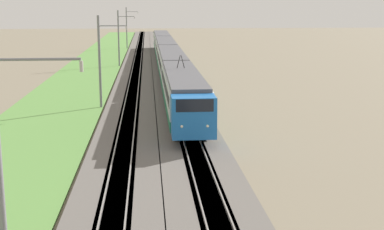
{
  "coord_description": "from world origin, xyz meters",
  "views": [
    {
      "loc": [
        -8.29,
        -1.56,
        9.13
      ],
      "look_at": [
        25.12,
        -4.35,
        2.16
      ],
      "focal_mm": 50.0,
      "sensor_mm": 36.0,
      "label": 1
    }
  ],
  "objects_px": {
    "catenary_mast_mid": "(100,61)",
    "catenary_mast_far": "(119,38)",
    "catenary_mast_distant": "(127,27)",
    "passenger_train": "(168,56)",
    "catenary_mast_near": "(1,175)"
  },
  "relations": [
    {
      "from": "catenary_mast_near",
      "to": "catenary_mast_far",
      "type": "relative_size",
      "value": 1.04
    },
    {
      "from": "catenary_mast_near",
      "to": "catenary_mast_mid",
      "type": "bearing_deg",
      "value": -0.0
    },
    {
      "from": "passenger_train",
      "to": "catenary_mast_distant",
      "type": "height_order",
      "value": "catenary_mast_distant"
    },
    {
      "from": "passenger_train",
      "to": "catenary_mast_near",
      "type": "height_order",
      "value": "catenary_mast_near"
    },
    {
      "from": "passenger_train",
      "to": "catenary_mast_far",
      "type": "xyz_separation_m",
      "value": [
        8.04,
        6.92,
        1.98
      ]
    },
    {
      "from": "catenary_mast_mid",
      "to": "passenger_train",
      "type": "bearing_deg",
      "value": -15.7
    },
    {
      "from": "catenary_mast_near",
      "to": "catenary_mast_distant",
      "type": "xyz_separation_m",
      "value": [
        97.99,
        -0.0,
        -0.03
      ]
    },
    {
      "from": "catenary_mast_mid",
      "to": "catenary_mast_far",
      "type": "distance_m",
      "value": 32.66
    },
    {
      "from": "catenary_mast_far",
      "to": "catenary_mast_distant",
      "type": "height_order",
      "value": "catenary_mast_distant"
    },
    {
      "from": "catenary_mast_far",
      "to": "catenary_mast_distant",
      "type": "distance_m",
      "value": 32.66
    },
    {
      "from": "catenary_mast_distant",
      "to": "catenary_mast_far",
      "type": "bearing_deg",
      "value": -180.0
    },
    {
      "from": "catenary_mast_mid",
      "to": "catenary_mast_far",
      "type": "height_order",
      "value": "catenary_mast_far"
    },
    {
      "from": "catenary_mast_near",
      "to": "catenary_mast_distant",
      "type": "distance_m",
      "value": 97.99
    },
    {
      "from": "catenary_mast_mid",
      "to": "catenary_mast_distant",
      "type": "xyz_separation_m",
      "value": [
        65.33,
        0.0,
        0.16
      ]
    },
    {
      "from": "catenary_mast_distant",
      "to": "passenger_train",
      "type": "bearing_deg",
      "value": -170.34
    }
  ]
}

